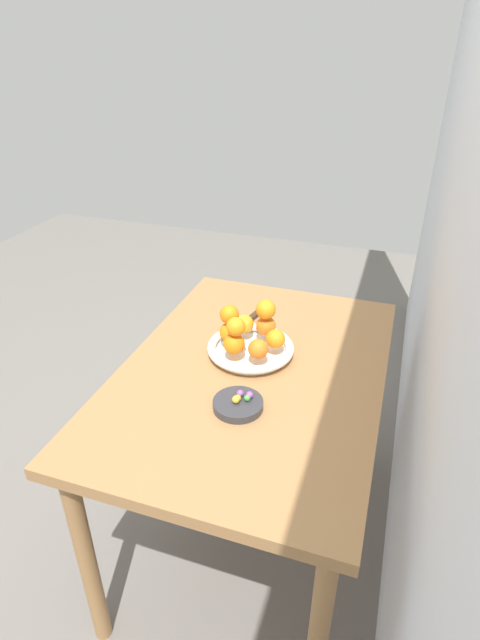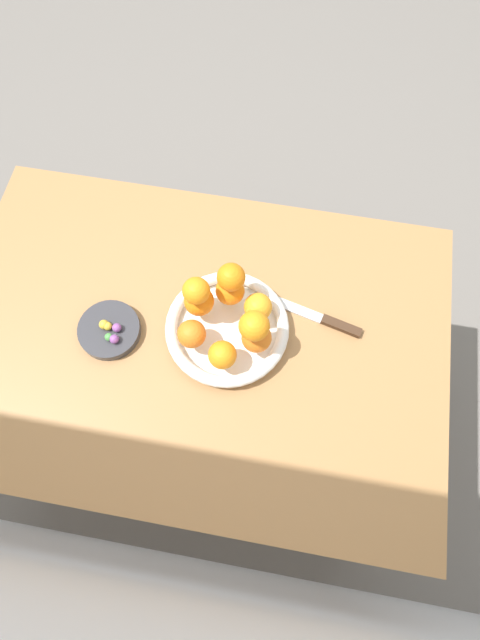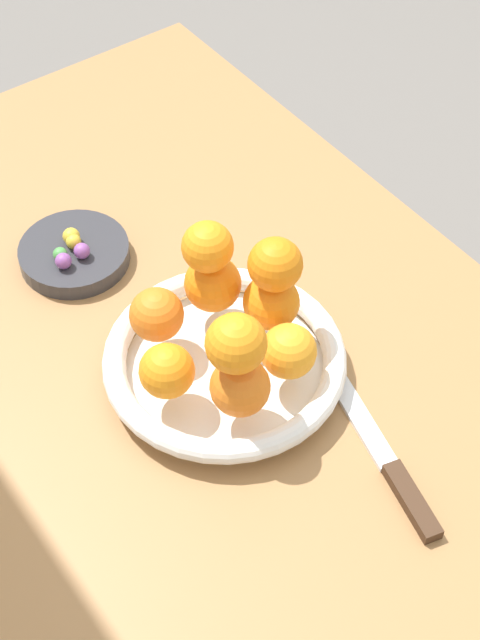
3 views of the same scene
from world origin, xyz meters
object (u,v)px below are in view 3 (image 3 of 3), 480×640
at_px(orange_3, 237,389).
at_px(candy_ball_1, 82,251).
at_px(fruit_bowl, 225,362).
at_px(orange_5, 271,302).
at_px(orange_4, 289,351).
at_px(orange_7, 208,247).
at_px(orange_1, 157,315).
at_px(candy_ball_3, 71,236).
at_px(candy_ball_2, 63,261).
at_px(orange_2, 167,371).
at_px(orange_6, 235,344).
at_px(dining_table, 175,396).
at_px(knife, 383,454).
at_px(candy_ball_0, 60,254).
at_px(orange_0, 213,284).
at_px(candy_ball_4, 74,242).
at_px(candy_dish, 74,254).
at_px(orange_8, 275,264).

height_order(orange_3, candy_ball_1, orange_3).
xyz_separation_m(fruit_bowl, orange_5, (0.00, -0.07, 0.05)).
relative_size(orange_4, orange_7, 1.06).
bearing_deg(orange_1, orange_7, -89.79).
bearing_deg(candy_ball_3, candy_ball_2, 137.25).
height_order(orange_2, candy_ball_3, orange_2).
distance_m(orange_6, candy_ball_3, 0.34).
relative_size(dining_table, orange_2, 18.70).
xyz_separation_m(orange_3, knife, (-0.12, -0.10, -0.07)).
xyz_separation_m(orange_2, candy_ball_0, (0.25, -0.01, -0.04)).
height_order(orange_7, candy_ball_1, orange_7).
distance_m(orange_1, orange_4, 0.15).
height_order(orange_3, orange_7, orange_7).
bearing_deg(orange_4, orange_0, 4.38).
height_order(orange_3, orange_6, orange_6).
bearing_deg(candy_ball_1, orange_3, -177.83).
bearing_deg(candy_ball_4, fruit_bowl, -170.19).
xyz_separation_m(orange_3, orange_7, (0.13, -0.06, 0.06)).
xyz_separation_m(fruit_bowl, candy_dish, (0.25, 0.05, -0.01)).
relative_size(candy_dish, orange_6, 2.19).
distance_m(fruit_bowl, orange_5, 0.08).
relative_size(candy_dish, candy_ball_4, 7.18).
relative_size(orange_5, candy_ball_1, 3.18).
xyz_separation_m(orange_0, orange_5, (-0.06, -0.04, -0.00)).
xyz_separation_m(dining_table, orange_0, (-0.00, -0.06, 0.16)).
bearing_deg(candy_dish, orange_1, -179.43).
xyz_separation_m(orange_7, candy_ball_1, (0.17, 0.07, -0.10)).
bearing_deg(dining_table, orange_2, 145.83).
bearing_deg(candy_ball_4, orange_7, -159.83).
bearing_deg(candy_ball_4, orange_0, -158.40).
bearing_deg(orange_8, fruit_bowl, 91.70).
bearing_deg(orange_2, candy_ball_1, -7.76).
bearing_deg(orange_5, candy_ball_2, 31.22).
height_order(orange_2, orange_3, orange_3).
distance_m(orange_0, orange_4, 0.12).
bearing_deg(orange_2, orange_8, -86.94).
relative_size(orange_8, candy_ball_1, 2.98).
distance_m(orange_7, candy_ball_1, 0.21).
bearing_deg(orange_6, candy_ball_1, 2.81).
height_order(orange_7, candy_ball_3, orange_7).
distance_m(orange_1, candy_ball_1, 0.17).
height_order(orange_8, candy_ball_3, orange_8).
xyz_separation_m(candy_dish, candy_ball_3, (0.01, -0.00, 0.02)).
bearing_deg(fruit_bowl, candy_ball_4, 9.81).
bearing_deg(orange_8, knife, -179.66).
xyz_separation_m(orange_4, orange_5, (0.06, -0.03, 0.00)).
bearing_deg(candy_ball_3, orange_1, 179.59).
xyz_separation_m(candy_dish, orange_5, (-0.25, -0.11, 0.06)).
height_order(candy_ball_1, candy_ball_3, candy_ball_3).
xyz_separation_m(dining_table, orange_7, (-0.00, -0.05, 0.22)).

